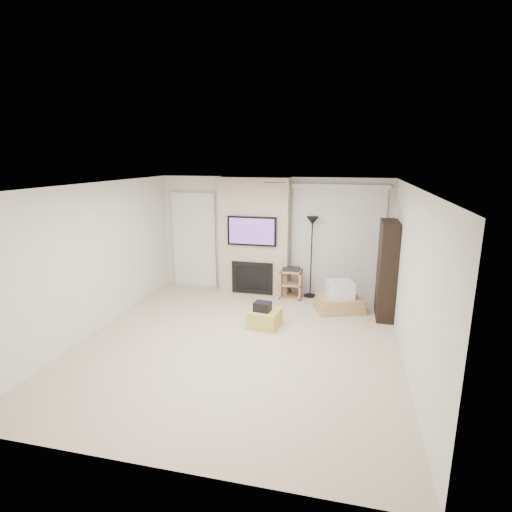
% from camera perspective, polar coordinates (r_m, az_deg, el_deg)
% --- Properties ---
extents(floor, '(5.00, 5.50, 0.00)m').
position_cam_1_polar(floor, '(6.57, -2.44, -12.27)').
color(floor, '#C6AF94').
rests_on(floor, ground).
extents(ceiling, '(5.00, 5.50, 0.00)m').
position_cam_1_polar(ceiling, '(5.91, -2.69, 10.03)').
color(ceiling, white).
rests_on(ceiling, wall_back).
extents(wall_back, '(5.00, 0.00, 2.50)m').
position_cam_1_polar(wall_back, '(8.73, 2.32, 3.01)').
color(wall_back, silver).
rests_on(wall_back, ground).
extents(wall_front, '(5.00, 0.00, 2.50)m').
position_cam_1_polar(wall_front, '(3.72, -14.35, -12.82)').
color(wall_front, silver).
rests_on(wall_front, ground).
extents(wall_left, '(0.00, 5.50, 2.50)m').
position_cam_1_polar(wall_left, '(7.20, -22.10, -0.37)').
color(wall_left, silver).
rests_on(wall_left, ground).
extents(wall_right, '(0.00, 5.50, 2.50)m').
position_cam_1_polar(wall_right, '(5.98, 21.23, -3.07)').
color(wall_right, silver).
rests_on(wall_right, ground).
extents(hvac_vent, '(0.35, 0.18, 0.01)m').
position_cam_1_polar(hvac_vent, '(6.60, 2.63, 10.41)').
color(hvac_vent, silver).
rests_on(hvac_vent, ceiling).
extents(ottoman, '(0.56, 0.56, 0.30)m').
position_cam_1_polar(ottoman, '(7.10, 1.26, -8.88)').
color(ottoman, gold).
rests_on(ottoman, floor).
extents(black_bag, '(0.31, 0.26, 0.16)m').
position_cam_1_polar(black_bag, '(6.99, 0.93, -7.22)').
color(black_bag, black).
rests_on(black_bag, ottoman).
extents(fireplace_wall, '(1.50, 0.47, 2.50)m').
position_cam_1_polar(fireplace_wall, '(8.61, -0.24, 2.77)').
color(fireplace_wall, tan).
rests_on(fireplace_wall, floor).
extents(entry_door, '(1.02, 0.11, 2.14)m').
position_cam_1_polar(entry_door, '(9.24, -8.77, 2.23)').
color(entry_door, silver).
rests_on(entry_door, floor).
extents(vertical_blinds, '(1.98, 0.10, 2.37)m').
position_cam_1_polar(vertical_blinds, '(8.53, 11.54, 2.64)').
color(vertical_blinds, silver).
rests_on(vertical_blinds, floor).
extents(floor_lamp, '(0.25, 0.25, 1.72)m').
position_cam_1_polar(floor_lamp, '(8.34, 8.01, 3.10)').
color(floor_lamp, black).
rests_on(floor_lamp, floor).
extents(av_stand, '(0.45, 0.38, 0.66)m').
position_cam_1_polar(av_stand, '(8.47, 5.03, -3.68)').
color(av_stand, tan).
rests_on(av_stand, floor).
extents(box_stack, '(1.05, 0.92, 0.59)m').
position_cam_1_polar(box_stack, '(7.95, 11.80, -6.07)').
color(box_stack, tan).
rests_on(box_stack, floor).
extents(bookshelf, '(0.30, 0.80, 1.80)m').
position_cam_1_polar(bookshelf, '(7.67, 18.17, -1.90)').
color(bookshelf, black).
rests_on(bookshelf, floor).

